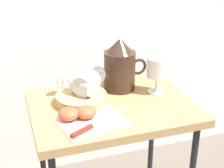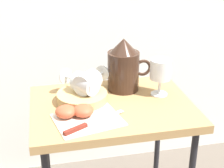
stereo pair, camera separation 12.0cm
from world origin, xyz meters
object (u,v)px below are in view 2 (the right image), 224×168
object	(u,v)px
wine_glass_upright	(160,71)
knife	(86,125)
basket_tray	(82,97)
apple_half_right	(83,111)
wine_glass_tipped_far	(88,82)
table	(112,121)
apple_half_left	(66,111)
wine_glass_tipped_near	(84,83)
pitcher	(124,69)

from	to	relation	value
wine_glass_upright	knife	xyz separation A→B (m)	(-0.31, -0.18, -0.09)
basket_tray	knife	xyz separation A→B (m)	(-0.01, -0.18, -0.01)
wine_glass_upright	apple_half_right	xyz separation A→B (m)	(-0.31, -0.11, -0.07)
wine_glass_upright	wine_glass_tipped_far	xyz separation A→B (m)	(-0.27, 0.01, -0.02)
apple_half_right	table	bearing A→B (deg)	31.60
table	wine_glass_upright	world-z (taller)	wine_glass_upright
apple_half_left	apple_half_right	bearing A→B (deg)	-5.30
table	wine_glass_upright	bearing A→B (deg)	11.57
basket_tray	wine_glass_tipped_near	distance (m)	0.05
pitcher	wine_glass_upright	xyz separation A→B (m)	(0.12, -0.08, 0.01)
pitcher	apple_half_left	xyz separation A→B (m)	(-0.24, -0.18, -0.06)
apple_half_right	knife	size ratio (longest dim) A/B	0.33
apple_half_left	basket_tray	bearing A→B (deg)	57.36
table	apple_half_right	bearing A→B (deg)	-148.40
apple_half_right	apple_half_left	bearing A→B (deg)	174.70
wine_glass_tipped_far	knife	distance (m)	0.21
wine_glass_tipped_near	apple_half_left	size ratio (longest dim) A/B	2.27
pitcher	table	bearing A→B (deg)	-121.26
wine_glass_tipped_far	apple_half_right	world-z (taller)	wine_glass_tipped_far
apple_half_left	knife	distance (m)	0.10
apple_half_left	wine_glass_tipped_far	bearing A→B (deg)	50.85
table	knife	xyz separation A→B (m)	(-0.11, -0.14, 0.08)
basket_tray	apple_half_right	bearing A→B (deg)	-95.57
apple_half_left	apple_half_right	world-z (taller)	same
table	pitcher	world-z (taller)	pitcher
pitcher	wine_glass_tipped_far	xyz separation A→B (m)	(-0.15, -0.07, -0.01)
wine_glass_upright	wine_glass_tipped_far	world-z (taller)	wine_glass_upright
table	basket_tray	world-z (taller)	basket_tray
basket_tray	apple_half_right	xyz separation A→B (m)	(-0.01, -0.11, 0.01)
wine_glass_tipped_far	apple_half_left	xyz separation A→B (m)	(-0.09, -0.12, -0.05)
apple_half_left	apple_half_right	xyz separation A→B (m)	(0.06, -0.01, 0.00)
table	wine_glass_upright	size ratio (longest dim) A/B	4.77
table	wine_glass_tipped_far	distance (m)	0.17
wine_glass_tipped_near	apple_half_right	xyz separation A→B (m)	(-0.02, -0.12, -0.05)
apple_half_right	knife	world-z (taller)	apple_half_right
table	pitcher	bearing A→B (deg)	58.74
apple_half_right	basket_tray	bearing A→B (deg)	84.43
knife	table	bearing A→B (deg)	50.81
pitcher	wine_glass_tipped_far	world-z (taller)	pitcher
pitcher	apple_half_right	distance (m)	0.27
basket_tray	table	bearing A→B (deg)	-22.89
basket_tray	apple_half_right	world-z (taller)	apple_half_right
wine_glass_upright	table	bearing A→B (deg)	-168.43
wine_glass_tipped_near	wine_glass_tipped_far	size ratio (longest dim) A/B	1.03
knife	wine_glass_tipped_far	bearing A→B (deg)	79.09
table	apple_half_left	distance (m)	0.21
wine_glass_tipped_near	apple_half_right	size ratio (longest dim) A/B	2.27
basket_tray	wine_glass_tipped_far	world-z (taller)	wine_glass_tipped_far
table	apple_half_right	size ratio (longest dim) A/B	9.60
basket_tray	knife	size ratio (longest dim) A/B	0.85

